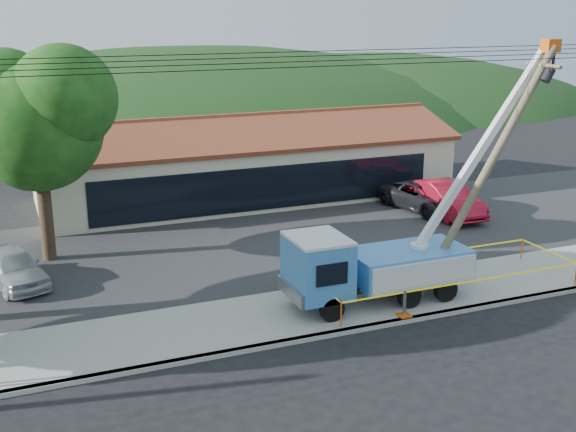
% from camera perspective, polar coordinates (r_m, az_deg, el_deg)
% --- Properties ---
extents(ground, '(120.00, 120.00, 0.00)m').
position_cam_1_polar(ground, '(21.73, 3.80, -12.05)').
color(ground, black).
rests_on(ground, ground).
extents(curb, '(60.00, 0.25, 0.15)m').
position_cam_1_polar(curb, '(23.39, 1.53, -9.64)').
color(curb, gray).
rests_on(curb, ground).
extents(sidewalk, '(60.00, 4.00, 0.15)m').
position_cam_1_polar(sidewalk, '(24.98, -0.23, -7.87)').
color(sidewalk, gray).
rests_on(sidewalk, ground).
extents(parking_lot, '(60.00, 12.00, 0.10)m').
position_cam_1_polar(parking_lot, '(32.04, -5.59, -2.43)').
color(parking_lot, '#28282B').
rests_on(parking_lot, ground).
extents(strip_mall, '(22.50, 8.53, 4.67)m').
position_cam_1_polar(strip_mall, '(40.06, -3.48, 4.16)').
color(strip_mall, beige).
rests_on(strip_mall, ground).
extents(tree_lot, '(6.30, 5.60, 8.94)m').
position_cam_1_polar(tree_lot, '(30.45, -19.31, 7.68)').
color(tree_lot, '#332316').
rests_on(tree_lot, ground).
extents(hill_center, '(89.60, 64.00, 32.00)m').
position_cam_1_polar(hill_center, '(75.18, -7.78, 8.31)').
color(hill_center, '#193C16').
rests_on(hill_center, ground).
extents(hill_east, '(72.80, 52.00, 26.00)m').
position_cam_1_polar(hill_east, '(82.41, 5.96, 9.07)').
color(hill_east, '#193C16').
rests_on(hill_east, ground).
extents(utility_truck, '(10.26, 3.60, 9.02)m').
position_cam_1_polar(utility_truck, '(25.63, 6.84, -3.63)').
color(utility_truck, black).
rests_on(utility_truck, ground).
extents(leaning_pole, '(5.35, 1.72, 8.93)m').
position_cam_1_polar(leaning_pole, '(26.82, 15.81, 4.23)').
color(leaning_pole, brown).
rests_on(leaning_pole, ground).
extents(caution_tape, '(9.90, 3.14, 0.91)m').
position_cam_1_polar(caution_tape, '(27.36, 12.10, -4.34)').
color(caution_tape, '#E1550C').
rests_on(caution_tape, ground).
extents(car_silver, '(2.88, 4.49, 1.42)m').
position_cam_1_polar(car_silver, '(29.46, -20.79, -5.28)').
color(car_silver, '#AAACB1').
rests_on(car_silver, ground).
extents(car_red, '(1.90, 5.16, 1.69)m').
position_cam_1_polar(car_red, '(37.43, 12.26, -0.04)').
color(car_red, '#A81026').
rests_on(car_red, ground).
extents(car_dark, '(3.16, 5.43, 1.42)m').
position_cam_1_polar(car_dark, '(38.04, 10.58, 0.32)').
color(car_dark, black).
rests_on(car_dark, ground).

